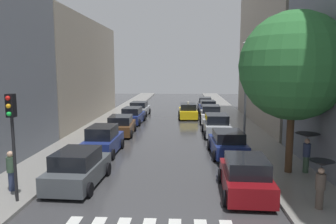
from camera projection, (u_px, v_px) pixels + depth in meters
ground_plane at (172, 123)px, 31.91m from camera, size 28.00×72.00×0.04m
sidewalk_left at (108, 121)px, 32.22m from camera, size 3.00×72.00×0.15m
sidewalk_right at (238, 122)px, 31.57m from camera, size 3.00×72.00×0.15m
building_left_mid at (65, 71)px, 32.65m from camera, size 6.00×19.05×10.19m
building_right_mid at (289, 21)px, 30.08m from camera, size 6.00×17.76×19.74m
parked_car_left_nearest at (78, 169)px, 14.82m from camera, size 2.31×4.31×1.70m
parked_car_left_second at (103, 141)px, 20.23m from camera, size 2.05×4.10×1.83m
parked_car_left_third at (121, 126)px, 26.04m from camera, size 2.31×4.28×1.59m
parked_car_left_fourth at (133, 116)px, 31.36m from camera, size 2.18×4.44×1.61m
parked_car_left_fifth at (139, 109)px, 36.76m from camera, size 2.29×4.12×1.58m
parked_car_right_nearest at (246, 177)px, 13.73m from camera, size 2.23×4.16×1.68m
parked_car_right_second at (228, 144)px, 19.91m from camera, size 2.30×4.09×1.58m
parked_car_right_third at (216, 125)px, 25.84m from camera, size 2.18×4.34×1.75m
parked_car_right_fourth at (211, 115)px, 31.81m from camera, size 2.23×4.16×1.77m
parked_car_right_fifth at (208, 108)px, 37.02m from camera, size 2.11×4.05×1.72m
parked_car_right_sixth at (205, 103)px, 42.57m from camera, size 2.18×4.86×1.55m
taxi_midroad at (188, 111)px, 34.62m from camera, size 2.19×4.50×1.81m
pedestrian_foreground at (321, 175)px, 11.89m from camera, size 0.90×0.90×1.87m
pedestrian_near_tree at (11, 170)px, 13.74m from camera, size 0.36×0.36×1.76m
pedestrian_by_kerb at (307, 143)px, 16.02m from camera, size 1.19×1.19×2.03m
street_tree_right at (294, 66)px, 15.60m from camera, size 5.33×5.33×8.04m
traffic_light_left_corner at (12, 124)px, 12.31m from camera, size 0.30×0.42×4.30m
lamp_post_right at (246, 85)px, 22.57m from camera, size 0.60×0.28×7.11m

